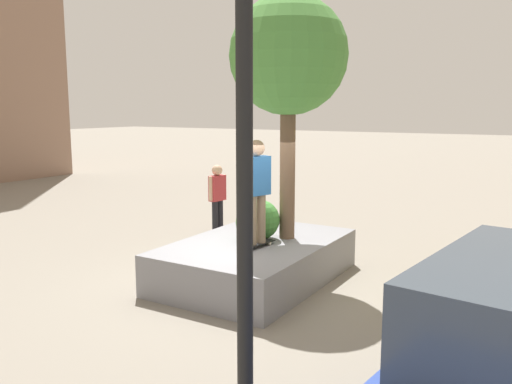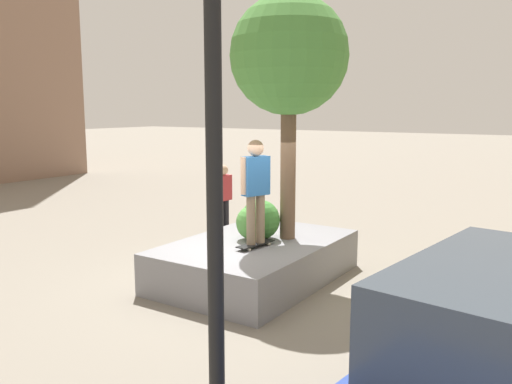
# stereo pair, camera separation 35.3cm
# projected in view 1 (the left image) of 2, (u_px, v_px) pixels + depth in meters

# --- Properties ---
(ground_plane) EXTENTS (120.00, 120.00, 0.00)m
(ground_plane) POSITION_uv_depth(u_px,v_px,m) (243.00, 287.00, 9.24)
(ground_plane) COLOR gray
(planter_ledge) EXTENTS (3.65, 2.43, 0.73)m
(planter_ledge) POSITION_uv_depth(u_px,v_px,m) (256.00, 260.00, 9.61)
(planter_ledge) COLOR gray
(planter_ledge) RESTS_ON ground
(plaza_tree) EXTENTS (2.11, 2.11, 4.35)m
(plaza_tree) POSITION_uv_depth(u_px,v_px,m) (289.00, 58.00, 9.29)
(plaza_tree) COLOR brown
(plaza_tree) RESTS_ON planter_ledge
(boxwood_shrub) EXTENTS (0.73, 0.73, 0.73)m
(boxwood_shrub) POSITION_uv_depth(u_px,v_px,m) (260.00, 220.00, 9.62)
(boxwood_shrub) COLOR #3D7A33
(boxwood_shrub) RESTS_ON planter_ledge
(hedge_clump) EXTENTS (0.64, 0.64, 0.64)m
(hedge_clump) POSITION_uv_depth(u_px,v_px,m) (253.00, 223.00, 9.59)
(hedge_clump) COLOR #4C8C3D
(hedge_clump) RESTS_ON planter_ledge
(skateboard) EXTENTS (0.82, 0.33, 0.07)m
(skateboard) POSITION_uv_depth(u_px,v_px,m) (257.00, 244.00, 9.11)
(skateboard) COLOR black
(skateboard) RESTS_ON planter_ledge
(skateboarder) EXTENTS (0.58, 0.35, 1.78)m
(skateboarder) POSITION_uv_depth(u_px,v_px,m) (257.00, 184.00, 8.95)
(skateboarder) COLOR #847056
(skateboarder) RESTS_ON skateboard
(traffic_light_corner) EXTENTS (0.36, 0.37, 4.98)m
(traffic_light_corner) POSITION_uv_depth(u_px,v_px,m) (244.00, 69.00, 3.61)
(traffic_light_corner) COLOR black
(traffic_light_corner) RESTS_ON ground
(passerby_with_bag) EXTENTS (0.58, 0.26, 1.71)m
(passerby_with_bag) POSITION_uv_depth(u_px,v_px,m) (217.00, 194.00, 13.22)
(passerby_with_bag) COLOR black
(passerby_with_bag) RESTS_ON ground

